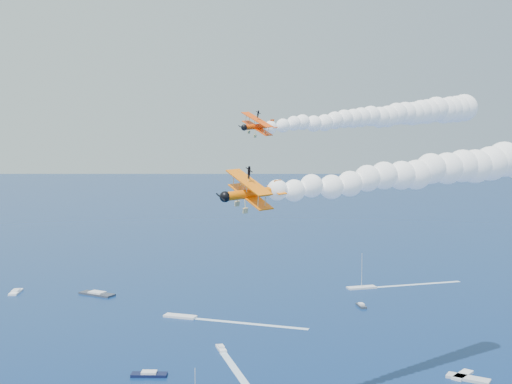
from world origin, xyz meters
name	(u,v)px	position (x,y,z in m)	size (l,w,h in m)	color
biplane_lead	(258,126)	(4.83, 41.89, 61.76)	(7.26, 8.14, 4.90)	#FE4605
biplane_trail	(252,193)	(-13.18, -1.33, 53.56)	(7.79, 8.73, 5.26)	#FF6D05
smoke_trail_lead	(379,116)	(35.49, 49.51, 64.18)	(61.94, 20.23, 11.27)	white
smoke_trail_trail	(461,166)	(18.31, 1.34, 55.98)	(63.42, 11.27, 11.27)	white
spectator_boats	(129,349)	(-7.54, 108.88, 0.35)	(223.71, 176.58, 0.70)	white
boat_wakes	(318,321)	(54.63, 114.99, 0.03)	(123.48, 91.08, 0.04)	white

